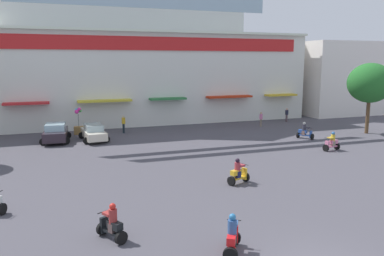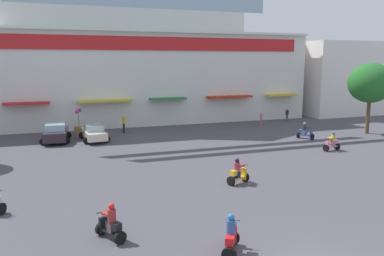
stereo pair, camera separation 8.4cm
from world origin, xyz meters
name	(u,v)px [view 2 (the right image)]	position (x,y,z in m)	size (l,w,h in m)	color
ground_plane	(190,170)	(0.00, 13.00, 0.00)	(128.00, 128.00, 0.00)	#49464E
colonial_building	(123,43)	(0.00, 37.09, 8.94)	(40.47, 19.37, 20.65)	silver
flank_building_right	(335,78)	(28.01, 33.92, 4.61)	(12.82, 10.85, 9.21)	white
plaza_tree_1	(371,83)	(20.03, 19.33, 4.77)	(4.31, 3.85, 6.64)	brown
parked_car_0	(56,133)	(-7.94, 24.97, 0.79)	(2.62, 4.22, 1.57)	#2D232C
parked_car_1	(94,132)	(-4.85, 24.42, 0.73)	(2.43, 4.27, 1.44)	beige
scooter_rider_0	(231,237)	(-2.16, 2.31, 0.62)	(1.20, 1.52, 1.53)	black
scooter_rider_1	(111,225)	(-6.05, 4.81, 0.60)	(1.09, 1.44, 1.50)	black
scooter_rider_4	(332,143)	(12.03, 14.47, 0.60)	(1.41, 0.72, 1.47)	black
scooter_rider_5	(305,132)	(12.88, 19.07, 0.60)	(1.20, 1.51, 1.50)	black
scooter_rider_6	(238,173)	(1.62, 9.46, 0.61)	(1.42, 0.97, 1.47)	black
pedestrian_0	(261,118)	(12.43, 26.09, 0.88)	(0.46, 0.46, 1.54)	#7D6C5B
pedestrian_1	(287,114)	(16.82, 28.02, 0.87)	(0.51, 0.51, 1.54)	#554146
pedestrian_2	(124,123)	(-1.81, 27.13, 0.97)	(0.48, 0.48, 1.69)	black
balloon_vendor_cart	(79,123)	(-5.87, 27.91, 1.05)	(0.94, 0.74, 2.55)	olive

